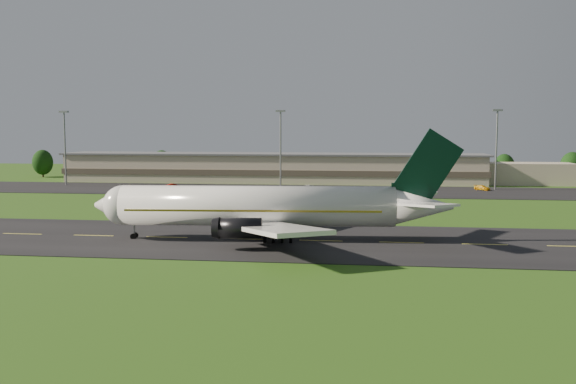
# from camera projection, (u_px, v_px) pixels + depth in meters

# --- Properties ---
(ground) EXTENTS (360.00, 360.00, 0.00)m
(ground) POSITION_uv_depth(u_px,v_px,m) (167.00, 238.00, 91.38)
(ground) COLOR #2A4912
(ground) RESTS_ON ground
(taxiway) EXTENTS (220.00, 30.00, 0.10)m
(taxiway) POSITION_uv_depth(u_px,v_px,m) (167.00, 237.00, 91.38)
(taxiway) COLOR black
(taxiway) RESTS_ON ground
(apron) EXTENTS (260.00, 30.00, 0.10)m
(apron) POSITION_uv_depth(u_px,v_px,m) (257.00, 190.00, 162.42)
(apron) COLOR black
(apron) RESTS_ON ground
(airliner) EXTENTS (51.29, 42.05, 15.57)m
(airliner) POSITION_uv_depth(u_px,v_px,m) (264.00, 207.00, 89.18)
(airliner) COLOR white
(airliner) RESTS_ON ground
(terminal) EXTENTS (145.00, 16.00, 8.40)m
(terminal) POSITION_uv_depth(u_px,v_px,m) (293.00, 169.00, 185.06)
(terminal) COLOR #B5A88A
(terminal) RESTS_ON ground
(light_mast_west) EXTENTS (2.40, 1.20, 20.35)m
(light_mast_west) POSITION_uv_depth(u_px,v_px,m) (65.00, 139.00, 176.16)
(light_mast_west) COLOR gray
(light_mast_west) RESTS_ON ground
(light_mast_centre) EXTENTS (2.40, 1.20, 20.35)m
(light_mast_centre) POSITION_uv_depth(u_px,v_px,m) (281.00, 139.00, 168.41)
(light_mast_centre) COLOR gray
(light_mast_centre) RESTS_ON ground
(light_mast_east) EXTENTS (2.40, 1.20, 20.35)m
(light_mast_east) POSITION_uv_depth(u_px,v_px,m) (497.00, 140.00, 161.31)
(light_mast_east) COLOR gray
(light_mast_east) RESTS_ON ground
(tree_line) EXTENTS (198.25, 9.20, 8.90)m
(tree_line) POSITION_uv_depth(u_px,v_px,m) (376.00, 165.00, 191.59)
(tree_line) COLOR black
(tree_line) RESTS_ON ground
(service_vehicle_a) EXTENTS (2.12, 3.66, 1.17)m
(service_vehicle_a) POSITION_uv_depth(u_px,v_px,m) (129.00, 187.00, 162.37)
(service_vehicle_a) COLOR yellow
(service_vehicle_a) RESTS_ON apron
(service_vehicle_b) EXTENTS (4.73, 3.17, 1.48)m
(service_vehicle_b) POSITION_uv_depth(u_px,v_px,m) (174.00, 187.00, 162.62)
(service_vehicle_b) COLOR maroon
(service_vehicle_b) RESTS_ON apron
(service_vehicle_c) EXTENTS (3.76, 4.87, 1.23)m
(service_vehicle_c) POSITION_uv_depth(u_px,v_px,m) (307.00, 187.00, 161.94)
(service_vehicle_c) COLOR silver
(service_vehicle_c) RESTS_ON apron
(service_vehicle_d) EXTENTS (4.26, 4.23, 1.24)m
(service_vehicle_d) POSITION_uv_depth(u_px,v_px,m) (482.00, 188.00, 160.83)
(service_vehicle_d) COLOR #EBA90D
(service_vehicle_d) RESTS_ON apron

